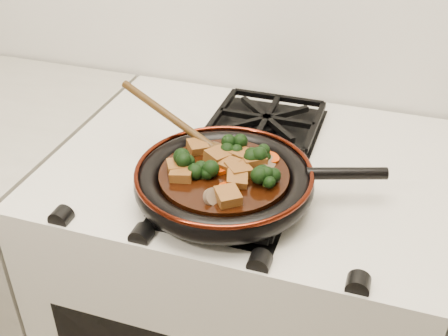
% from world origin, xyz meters
% --- Properties ---
extents(stove, '(0.76, 0.60, 0.90)m').
position_xyz_m(stove, '(0.00, 1.69, 0.45)').
color(stove, silver).
rests_on(stove, ground).
extents(burner_grate_front, '(0.23, 0.23, 0.03)m').
position_xyz_m(burner_grate_front, '(0.00, 1.55, 0.91)').
color(burner_grate_front, black).
rests_on(burner_grate_front, stove).
extents(burner_grate_back, '(0.23, 0.23, 0.03)m').
position_xyz_m(burner_grate_back, '(0.00, 1.83, 0.91)').
color(burner_grate_back, black).
rests_on(burner_grate_back, stove).
extents(skillet, '(0.43, 0.31, 0.05)m').
position_xyz_m(skillet, '(-0.00, 1.55, 0.94)').
color(skillet, black).
rests_on(skillet, burner_grate_front).
extents(braising_sauce, '(0.23, 0.23, 0.02)m').
position_xyz_m(braising_sauce, '(-0.00, 1.55, 0.95)').
color(braising_sauce, black).
rests_on(braising_sauce, skillet).
extents(tofu_cube_0, '(0.05, 0.05, 0.02)m').
position_xyz_m(tofu_cube_0, '(-0.08, 1.53, 0.97)').
color(tofu_cube_0, brown).
rests_on(tofu_cube_0, braising_sauce).
extents(tofu_cube_1, '(0.04, 0.04, 0.03)m').
position_xyz_m(tofu_cube_1, '(0.03, 1.53, 0.97)').
color(tofu_cube_1, brown).
rests_on(tofu_cube_1, braising_sauce).
extents(tofu_cube_2, '(0.04, 0.04, 0.02)m').
position_xyz_m(tofu_cube_2, '(0.00, 1.56, 0.97)').
color(tofu_cube_2, brown).
rests_on(tofu_cube_2, braising_sauce).
extents(tofu_cube_3, '(0.06, 0.06, 0.02)m').
position_xyz_m(tofu_cube_3, '(0.04, 1.59, 0.97)').
color(tofu_cube_3, brown).
rests_on(tofu_cube_3, braising_sauce).
extents(tofu_cube_4, '(0.05, 0.05, 0.02)m').
position_xyz_m(tofu_cube_4, '(-0.07, 1.60, 0.97)').
color(tofu_cube_4, brown).
rests_on(tofu_cube_4, braising_sauce).
extents(tofu_cube_5, '(0.06, 0.06, 0.03)m').
position_xyz_m(tofu_cube_5, '(0.02, 1.55, 0.97)').
color(tofu_cube_5, brown).
rests_on(tofu_cube_5, braising_sauce).
extents(tofu_cube_6, '(0.05, 0.06, 0.03)m').
position_xyz_m(tofu_cube_6, '(0.03, 1.48, 0.97)').
color(tofu_cube_6, brown).
rests_on(tofu_cube_6, braising_sauce).
extents(tofu_cube_7, '(0.04, 0.04, 0.02)m').
position_xyz_m(tofu_cube_7, '(-0.07, 1.51, 0.97)').
color(tofu_cube_7, brown).
rests_on(tofu_cube_7, braising_sauce).
extents(tofu_cube_8, '(0.05, 0.05, 0.03)m').
position_xyz_m(tofu_cube_8, '(-0.03, 1.58, 0.97)').
color(tofu_cube_8, brown).
rests_on(tofu_cube_8, braising_sauce).
extents(tofu_cube_9, '(0.05, 0.05, 0.02)m').
position_xyz_m(tofu_cube_9, '(0.01, 1.60, 0.97)').
color(tofu_cube_9, brown).
rests_on(tofu_cube_9, braising_sauce).
extents(broccoli_floret_0, '(0.08, 0.09, 0.06)m').
position_xyz_m(broccoli_floret_0, '(0.04, 1.60, 0.97)').
color(broccoli_floret_0, black).
rests_on(broccoli_floret_0, braising_sauce).
extents(broccoli_floret_1, '(0.07, 0.07, 0.07)m').
position_xyz_m(broccoli_floret_1, '(-0.07, 1.54, 0.97)').
color(broccoli_floret_1, black).
rests_on(broccoli_floret_1, braising_sauce).
extents(broccoli_floret_2, '(0.09, 0.09, 0.06)m').
position_xyz_m(broccoli_floret_2, '(-0.04, 1.53, 0.97)').
color(broccoli_floret_2, black).
rests_on(broccoli_floret_2, braising_sauce).
extents(broccoli_floret_3, '(0.07, 0.07, 0.07)m').
position_xyz_m(broccoli_floret_3, '(0.04, 1.60, 0.97)').
color(broccoli_floret_3, black).
rests_on(broccoli_floret_3, braising_sauce).
extents(broccoli_floret_4, '(0.08, 0.07, 0.07)m').
position_xyz_m(broccoli_floret_4, '(0.07, 1.54, 0.97)').
color(broccoli_floret_4, black).
rests_on(broccoli_floret_4, braising_sauce).
extents(broccoli_floret_5, '(0.08, 0.09, 0.07)m').
position_xyz_m(broccoli_floret_5, '(-0.01, 1.62, 0.97)').
color(broccoli_floret_5, black).
rests_on(broccoli_floret_5, braising_sauce).
extents(carrot_coin_0, '(0.03, 0.03, 0.01)m').
position_xyz_m(carrot_coin_0, '(0.06, 1.62, 0.96)').
color(carrot_coin_0, '#C83905').
rests_on(carrot_coin_0, braising_sauce).
extents(carrot_coin_1, '(0.03, 0.03, 0.01)m').
position_xyz_m(carrot_coin_1, '(-0.01, 1.55, 0.96)').
color(carrot_coin_1, '#C83905').
rests_on(carrot_coin_1, braising_sauce).
extents(carrot_coin_2, '(0.03, 0.03, 0.02)m').
position_xyz_m(carrot_coin_2, '(-0.02, 1.60, 0.96)').
color(carrot_coin_2, '#C83905').
rests_on(carrot_coin_2, braising_sauce).
extents(carrot_coin_3, '(0.03, 0.03, 0.02)m').
position_xyz_m(carrot_coin_3, '(0.02, 1.51, 0.96)').
color(carrot_coin_3, '#C83905').
rests_on(carrot_coin_3, braising_sauce).
extents(carrot_coin_4, '(0.03, 0.03, 0.02)m').
position_xyz_m(carrot_coin_4, '(0.02, 1.56, 0.96)').
color(carrot_coin_4, '#C83905').
rests_on(carrot_coin_4, braising_sauce).
extents(mushroom_slice_0, '(0.04, 0.03, 0.03)m').
position_xyz_m(mushroom_slice_0, '(0.07, 1.57, 0.97)').
color(mushroom_slice_0, brown).
rests_on(mushroom_slice_0, braising_sauce).
extents(mushroom_slice_1, '(0.04, 0.04, 0.03)m').
position_xyz_m(mushroom_slice_1, '(0.06, 1.60, 0.97)').
color(mushroom_slice_1, brown).
rests_on(mushroom_slice_1, braising_sauce).
extents(mushroom_slice_2, '(0.04, 0.04, 0.03)m').
position_xyz_m(mushroom_slice_2, '(0.00, 1.47, 0.97)').
color(mushroom_slice_2, brown).
rests_on(mushroom_slice_2, braising_sauce).
extents(mushroom_slice_3, '(0.04, 0.04, 0.03)m').
position_xyz_m(mushroom_slice_3, '(0.08, 1.55, 0.97)').
color(mushroom_slice_3, brown).
rests_on(mushroom_slice_3, braising_sauce).
extents(wooden_spoon, '(0.15, 0.07, 0.23)m').
position_xyz_m(wooden_spoon, '(-0.10, 1.63, 0.98)').
color(wooden_spoon, '#3E270D').
rests_on(wooden_spoon, braising_sauce).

